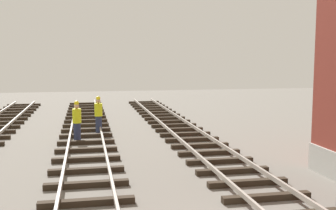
% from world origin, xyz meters
% --- Properties ---
extents(track_worker_foreground, '(0.40, 0.40, 1.87)m').
position_xyz_m(track_worker_foreground, '(-2.99, 14.43, 0.93)').
color(track_worker_foreground, '#262D4C').
rests_on(track_worker_foreground, ground).
extents(track_worker_distant, '(0.40, 0.40, 1.87)m').
position_xyz_m(track_worker_distant, '(-4.03, 12.39, 0.93)').
color(track_worker_distant, '#262D4C').
rests_on(track_worker_distant, ground).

